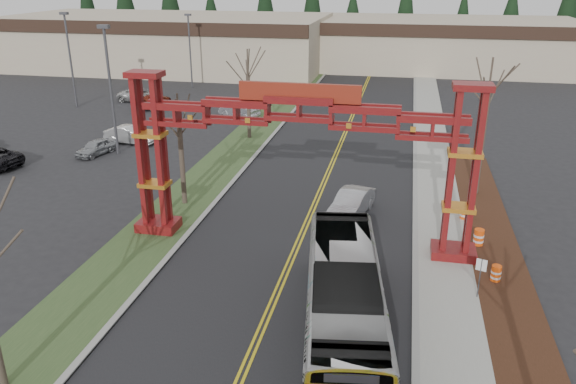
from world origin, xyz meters
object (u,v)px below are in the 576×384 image
(parked_car_mid_a, at_px, (154,100))
(bare_tree_median_mid, at_px, (179,128))
(silver_sedan, at_px, (351,204))
(light_pole_mid, at_px, (70,53))
(light_pole_far, at_px, (190,46))
(barrel_north, at_px, (465,212))
(parked_car_near_a, at_px, (96,147))
(parked_car_far_b, at_px, (141,95))
(gateway_arch, at_px, (299,136))
(barrel_south, at_px, (496,274))
(bare_tree_right_far, at_px, (488,94))
(retail_building_west, at_px, (169,41))
(parked_car_near_b, at_px, (131,135))
(light_pole_near, at_px, (110,82))
(bare_tree_median_far, at_px, (248,75))
(retail_building_east, at_px, (443,43))
(transit_bus, at_px, (344,303))
(street_sign, at_px, (481,271))
(barrel_mid, at_px, (479,238))
(parked_car_far_a, at_px, (239,110))

(parked_car_mid_a, height_order, bare_tree_median_mid, bare_tree_median_mid)
(silver_sedan, bearing_deg, light_pole_mid, 157.81)
(light_pole_far, distance_m, barrel_north, 45.82)
(parked_car_near_a, relative_size, parked_car_far_b, 0.70)
(silver_sedan, distance_m, parked_car_mid_a, 33.85)
(light_pole_far, relative_size, barrel_north, 8.36)
(gateway_arch, relative_size, parked_car_mid_a, 3.81)
(barrel_south, bearing_deg, gateway_arch, 168.00)
(silver_sedan, height_order, light_pole_far, light_pole_far)
(bare_tree_right_far, relative_size, light_pole_far, 1.00)
(retail_building_west, relative_size, light_pole_mid, 4.73)
(parked_car_near_b, xyz_separation_m, light_pole_near, (0.30, -2.90, 5.01))
(parked_car_near_b, bearing_deg, light_pole_mid, 53.90)
(bare_tree_median_mid, bearing_deg, retail_building_west, 113.73)
(gateway_arch, height_order, light_pole_near, light_pole_near)
(silver_sedan, height_order, parked_car_far_b, silver_sedan)
(barrel_south, relative_size, barrel_north, 0.84)
(bare_tree_right_far, bearing_deg, bare_tree_median_far, 151.72)
(retail_building_east, height_order, light_pole_far, light_pole_far)
(light_pole_mid, height_order, barrel_south, light_pole_mid)
(parked_car_near_a, relative_size, parked_car_mid_a, 0.75)
(gateway_arch, relative_size, bare_tree_median_far, 2.39)
(transit_bus, height_order, light_pole_mid, light_pole_mid)
(parked_car_far_b, height_order, bare_tree_right_far, bare_tree_right_far)
(retail_building_west, distance_m, street_sign, 69.61)
(parked_car_near_b, height_order, barrel_south, parked_car_near_b)
(parked_car_near_a, xyz_separation_m, street_sign, (27.45, -15.76, 0.83))
(parked_car_near_b, distance_m, bare_tree_median_mid, 15.48)
(silver_sedan, bearing_deg, light_pole_near, 170.12)
(parked_car_far_b, distance_m, barrel_mid, 44.15)
(retail_building_east, height_order, parked_car_far_b, retail_building_east)
(bare_tree_median_mid, distance_m, barrel_north, 17.54)
(retail_building_east, height_order, parked_car_far_a, retail_building_east)
(gateway_arch, height_order, street_sign, gateway_arch)
(bare_tree_right_far, height_order, barrel_south, bare_tree_right_far)
(light_pole_near, bearing_deg, retail_building_west, 107.34)
(parked_car_far_a, height_order, light_pole_near, light_pole_near)
(retail_building_east, relative_size, light_pole_far, 4.30)
(parked_car_far_a, bearing_deg, parked_car_near_b, -8.54)
(transit_bus, relative_size, street_sign, 5.94)
(parked_car_near_a, bearing_deg, light_pole_far, 108.64)
(silver_sedan, relative_size, parked_car_far_a, 1.07)
(retail_building_east, distance_m, barrel_mid, 60.44)
(bare_tree_right_far, bearing_deg, transit_bus, -111.23)
(bare_tree_right_far, relative_size, barrel_north, 8.34)
(gateway_arch, bearing_deg, barrel_south, -12.00)
(gateway_arch, bearing_deg, parked_car_far_a, 112.90)
(barrel_south, bearing_deg, bare_tree_median_far, 130.13)
(light_pole_mid, bearing_deg, barrel_north, -29.87)
(retail_building_east, xyz_separation_m, parked_car_near_a, (-28.63, -49.97, -2.90))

